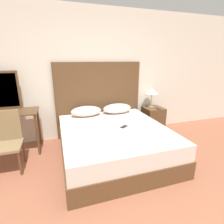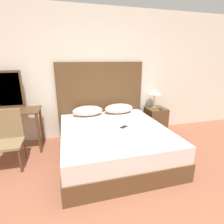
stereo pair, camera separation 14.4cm
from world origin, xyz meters
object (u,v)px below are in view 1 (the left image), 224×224
bed (114,142)px  table_lamp (152,92)px  phone_on_bed (124,127)px  vanity_desk (7,119)px  nightstand (153,120)px  phone_on_nightstand (158,108)px  chair (4,138)px

bed → table_lamp: (1.22, 0.86, 0.69)m
phone_on_bed → vanity_desk: 2.07m
phone_on_bed → nightstand: bearing=37.0°
phone_on_bed → nightstand: nightstand is taller
bed → phone_on_nightstand: (1.30, 0.66, 0.33)m
phone_on_bed → vanity_desk: (-1.94, 0.72, 0.11)m
nightstand → vanity_desk: 3.03m
bed → phone_on_nightstand: size_ratio=12.41×
vanity_desk → table_lamp: bearing=3.4°
bed → phone_on_bed: (0.17, -0.03, 0.28)m
bed → vanity_desk: size_ratio=1.91×
table_lamp → phone_on_nightstand: (0.08, -0.20, -0.36)m
bed → phone_on_bed: 0.33m
chair → phone_on_bed: bearing=-6.8°
phone_on_bed → phone_on_nightstand: bearing=31.9°
phone_on_bed → table_lamp: 1.43m
phone_on_nightstand → vanity_desk: 3.06m
bed → vanity_desk: (-1.77, 0.68, 0.39)m
bed → chair: bearing=173.7°
bed → table_lamp: bearing=35.1°
phone_on_bed → phone_on_nightstand: phone_on_nightstand is taller
table_lamp → chair: 3.05m
table_lamp → vanity_desk: bearing=-176.6°
phone_on_nightstand → vanity_desk: bearing=179.6°
phone_on_nightstand → vanity_desk: size_ratio=0.15×
phone_on_nightstand → vanity_desk: vanity_desk is taller
bed → phone_on_bed: bearing=-11.2°
table_lamp → vanity_desk: (-2.99, -0.18, -0.30)m
bed → phone_on_bed: phone_on_bed is taller
chair → nightstand: bearing=11.0°
nightstand → phone_on_nightstand: 0.32m
bed → chair: 1.75m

